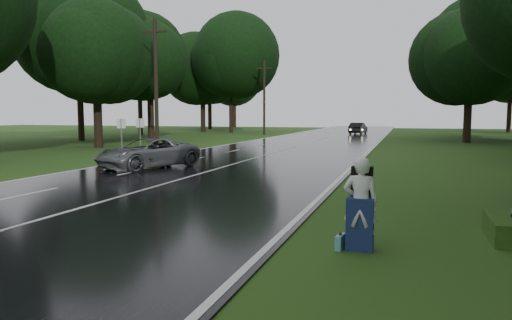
{
  "coord_description": "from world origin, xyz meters",
  "views": [
    {
      "loc": [
        8.23,
        -9.56,
        2.53
      ],
      "look_at": [
        3.75,
        4.3,
        1.1
      ],
      "focal_mm": 32.73,
      "sensor_mm": 36.0,
      "label": 1
    }
  ],
  "objects": [
    {
      "name": "suitcase",
      "position": [
        7.1,
        -0.89,
        0.14
      ],
      "size": [
        0.15,
        0.39,
        0.27
      ],
      "primitive_type": "cube",
      "rotation": [
        0.0,
        0.0,
        6.17
      ],
      "color": "teal",
      "rests_on": "ground"
    },
    {
      "name": "utility_pole_mid",
      "position": [
        -8.5,
        19.54,
        0.0
      ],
      "size": [
        1.8,
        0.28,
        9.1
      ],
      "primitive_type": null,
      "color": "black",
      "rests_on": "ground"
    },
    {
      "name": "hitchhiker",
      "position": [
        7.45,
        -0.83,
        0.82
      ],
      "size": [
        0.65,
        0.58,
        1.76
      ],
      "color": "silver",
      "rests_on": "ground"
    },
    {
      "name": "ground",
      "position": [
        0.0,
        0.0,
        0.0
      ],
      "size": [
        160.0,
        160.0,
        0.0
      ],
      "primitive_type": "plane",
      "color": "#264715",
      "rests_on": "ground"
    },
    {
      "name": "road_sign_a",
      "position": [
        -7.2,
        13.31,
        0.0
      ],
      "size": [
        0.55,
        0.1,
        2.28
      ],
      "primitive_type": null,
      "color": "white",
      "rests_on": "ground"
    },
    {
      "name": "tree_right_e",
      "position": [
        13.36,
        35.97,
        0.0
      ],
      "size": [
        8.36,
        8.36,
        13.07
      ],
      "primitive_type": null,
      "color": "black",
      "rests_on": "ground"
    },
    {
      "name": "road",
      "position": [
        0.0,
        20.0,
        0.02
      ],
      "size": [
        12.0,
        140.0,
        0.04
      ],
      "primitive_type": "cube",
      "color": "black",
      "rests_on": "ground"
    },
    {
      "name": "road_sign_b",
      "position": [
        -7.2,
        15.27,
        0.0
      ],
      "size": [
        0.55,
        0.1,
        2.28
      ],
      "primitive_type": null,
      "color": "white",
      "rests_on": "ground"
    },
    {
      "name": "tree_right_f",
      "position": [
        14.56,
        47.36,
        0.0
      ],
      "size": [
        10.52,
        10.52,
        16.44
      ],
      "primitive_type": null,
      "color": "black",
      "rests_on": "ground"
    },
    {
      "name": "far_car",
      "position": [
        2.4,
        50.35,
        0.76
      ],
      "size": [
        2.03,
        4.51,
        1.44
      ],
      "primitive_type": "imported",
      "rotation": [
        0.0,
        0.0,
        3.02
      ],
      "color": "black",
      "rests_on": "road"
    },
    {
      "name": "utility_pole_far",
      "position": [
        -8.5,
        45.49,
        0.0
      ],
      "size": [
        1.8,
        0.28,
        9.02
      ],
      "primitive_type": null,
      "color": "black",
      "rests_on": "ground"
    },
    {
      "name": "lane_center",
      "position": [
        0.0,
        20.0,
        0.04
      ],
      "size": [
        0.12,
        140.0,
        0.01
      ],
      "primitive_type": "cube",
      "color": "silver",
      "rests_on": "road"
    },
    {
      "name": "tree_left_d",
      "position": [
        -14.07,
        20.48,
        0.0
      ],
      "size": [
        8.08,
        8.08,
        12.62
      ],
      "primitive_type": null,
      "color": "black",
      "rests_on": "ground"
    },
    {
      "name": "grey_car",
      "position": [
        -3.22,
        9.47,
        0.73
      ],
      "size": [
        4.06,
        5.45,
        1.38
      ],
      "primitive_type": "imported",
      "rotation": [
        0.0,
        0.0,
        5.88
      ],
      "color": "#55585B",
      "rests_on": "road"
    },
    {
      "name": "tree_left_e",
      "position": [
        -16.25,
        31.87,
        0.0
      ],
      "size": [
        9.32,
        9.32,
        14.56
      ],
      "primitive_type": null,
      "color": "black",
      "rests_on": "ground"
    },
    {
      "name": "tree_left_f",
      "position": [
        -14.78,
        50.5,
        0.0
      ],
      "size": [
        11.54,
        11.54,
        18.04
      ],
      "primitive_type": null,
      "color": "black",
      "rests_on": "ground"
    }
  ]
}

